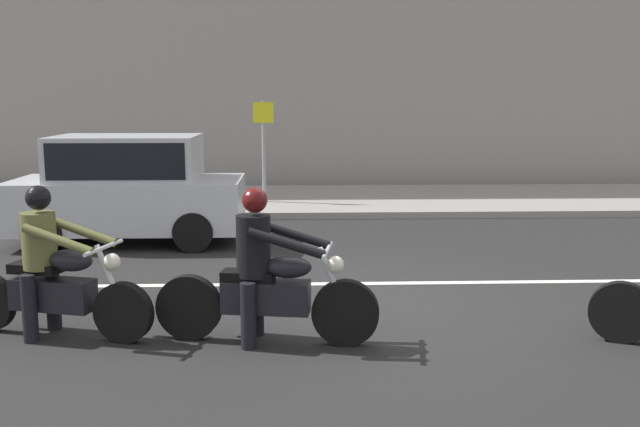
# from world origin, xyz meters

# --- Properties ---
(ground_plane) EXTENTS (80.00, 80.00, 0.00)m
(ground_plane) POSITION_xyz_m (0.00, 0.00, 0.00)
(ground_plane) COLOR black
(sidewalk_slab) EXTENTS (40.00, 4.40, 0.14)m
(sidewalk_slab) POSITION_xyz_m (0.00, 8.00, 0.07)
(sidewalk_slab) COLOR gray
(sidewalk_slab) RESTS_ON ground_plane
(lane_marking_stripe) EXTENTS (18.00, 0.14, 0.01)m
(lane_marking_stripe) POSITION_xyz_m (0.65, 0.90, 0.00)
(lane_marking_stripe) COLOR silver
(lane_marking_stripe) RESTS_ON ground_plane
(motorcycle_with_rider_black_leather) EXTENTS (2.25, 0.75, 1.57)m
(motorcycle_with_rider_black_leather) POSITION_xyz_m (-1.16, -1.29, 0.63)
(motorcycle_with_rider_black_leather) COLOR black
(motorcycle_with_rider_black_leather) RESTS_ON ground_plane
(motorcycle_with_rider_olive) EXTENTS (2.14, 0.86, 1.57)m
(motorcycle_with_rider_olive) POSITION_xyz_m (-3.34, -1.04, 0.64)
(motorcycle_with_rider_olive) COLOR black
(motorcycle_with_rider_olive) RESTS_ON ground_plane
(parked_hatchback_silver) EXTENTS (3.78, 1.76, 1.80)m
(parked_hatchback_silver) POSITION_xyz_m (-3.64, 3.69, 0.93)
(parked_hatchback_silver) COLOR #B2B5BA
(parked_hatchback_silver) RESTS_ON ground_plane
(street_sign_post) EXTENTS (0.44, 0.08, 2.20)m
(street_sign_post) POSITION_xyz_m (-1.53, 7.35, 1.49)
(street_sign_post) COLOR gray
(street_sign_post) RESTS_ON sidewalk_slab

